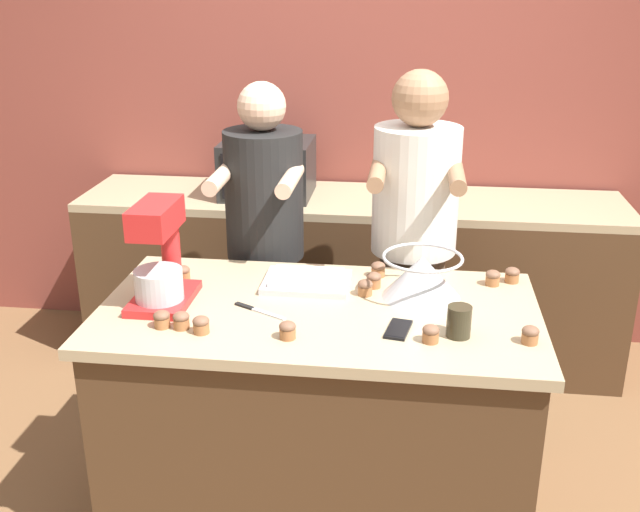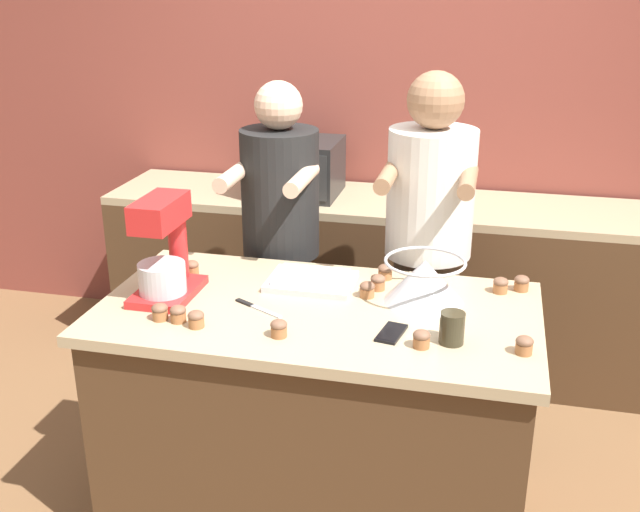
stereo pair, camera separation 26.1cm
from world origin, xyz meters
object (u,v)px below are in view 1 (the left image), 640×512
at_px(cupcake_5, 365,287).
at_px(cupcake_7, 181,320).
at_px(person_right, 413,256).
at_px(cell_phone, 398,329).
at_px(microwave_oven, 268,168).
at_px(knife, 256,310).
at_px(cupcake_6, 288,330).
at_px(cupcake_9, 374,280).
at_px(cupcake_1, 530,335).
at_px(cupcake_8, 201,325).
at_px(drinking_glass, 459,321).
at_px(cupcake_3, 378,269).
at_px(cupcake_4, 183,273).
at_px(stand_mixer, 160,260).
at_px(mixing_bowl, 422,275).
at_px(cupcake_10, 493,278).
at_px(cupcake_2, 431,333).
at_px(cupcake_0, 162,319).
at_px(cupcake_11, 512,275).
at_px(baking_tray, 307,281).
at_px(person_left, 266,256).

height_order(cupcake_5, cupcake_7, same).
relative_size(person_right, cell_phone, 10.61).
relative_size(microwave_oven, knife, 2.26).
height_order(cupcake_6, cupcake_9, same).
height_order(cupcake_1, cupcake_8, same).
xyz_separation_m(cupcake_6, cupcake_9, (0.25, 0.45, 0.00)).
distance_m(drinking_glass, cupcake_3, 0.56).
bearing_deg(cupcake_4, stand_mixer, -92.48).
relative_size(mixing_bowl, cupcake_1, 4.91).
bearing_deg(drinking_glass, cupcake_10, 71.57).
distance_m(cell_phone, knife, 0.51).
height_order(knife, cupcake_1, cupcake_1).
bearing_deg(cupcake_5, mixing_bowl, 2.70).
distance_m(stand_mixer, cupcake_2, 0.97).
height_order(cupcake_1, cupcake_6, same).
height_order(cupcake_0, cupcake_11, same).
distance_m(mixing_bowl, microwave_oven, 1.42).
bearing_deg(cupcake_5, cell_phone, -64.88).
relative_size(knife, cupcake_5, 3.38).
bearing_deg(cupcake_6, stand_mixer, 155.97).
distance_m(baking_tray, cupcake_9, 0.25).
distance_m(stand_mixer, microwave_oven, 1.35).
distance_m(cupcake_1, cupcake_8, 1.06).
bearing_deg(cell_phone, mixing_bowl, 75.61).
distance_m(stand_mixer, cupcake_9, 0.79).
bearing_deg(cupcake_4, cupcake_5, -4.06).
bearing_deg(cupcake_5, cupcake_4, 175.94).
bearing_deg(cupcake_0, stand_mixer, 107.05).
bearing_deg(cupcake_4, cupcake_9, 1.98).
bearing_deg(cupcake_5, cupcake_2, -55.74).
height_order(person_left, cupcake_1, person_left).
relative_size(microwave_oven, cupcake_8, 7.65).
xyz_separation_m(cupcake_1, cupcake_2, (-0.31, -0.03, 0.00)).
distance_m(stand_mixer, cell_phone, 0.87).
height_order(person_left, mixing_bowl, person_left).
height_order(knife, cupcake_0, cupcake_0).
relative_size(baking_tray, drinking_glass, 3.07).
relative_size(drinking_glass, cupcake_0, 1.77).
height_order(stand_mixer, cupcake_2, stand_mixer).
relative_size(mixing_bowl, cupcake_7, 4.91).
bearing_deg(stand_mixer, person_right, 36.27).
relative_size(cupcake_1, cupcake_9, 1.00).
xyz_separation_m(cupcake_4, cupcake_5, (0.70, -0.05, 0.00)).
bearing_deg(cupcake_8, person_right, 51.65).
bearing_deg(stand_mixer, drinking_glass, -7.24).
bearing_deg(microwave_oven, mixing_bowl, -55.97).
bearing_deg(cupcake_0, cupcake_9, 31.95).
distance_m(cupcake_0, cupcake_9, 0.80).
xyz_separation_m(drinking_glass, cupcake_11, (0.22, 0.48, -0.02)).
xyz_separation_m(stand_mixer, drinking_glass, (1.04, -0.13, -0.11)).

